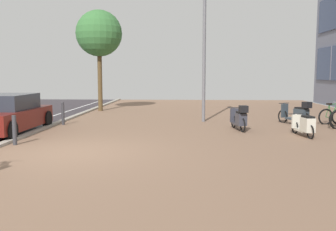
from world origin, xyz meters
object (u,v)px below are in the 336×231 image
Objects in this scene: scooter_mid at (298,114)px; street_tree at (99,34)px; scooter_near at (240,119)px; lamp_post at (204,39)px; bicycle_rack_05 at (332,116)px; parked_car_near at (6,115)px; bollard_near at (14,130)px; bollard_far at (63,114)px; scooter_far at (305,125)px.

street_tree is at bearing 149.52° from scooter_mid.
scooter_near is 0.31× the size of street_tree.
scooter_mid is 0.27× the size of lamp_post.
bicycle_rack_05 is 12.64m from parked_car_near.
parked_car_near is (-12.33, -2.78, 0.30)m from bicycle_rack_05.
street_tree reaches higher than bollard_near.
lamp_post is (-5.26, 0.55, 3.21)m from bicycle_rack_05.
bicycle_rack_05 is 1.59m from scooter_mid.
bollard_near is at bearing -155.90° from scooter_near.
bollard_far is at bearing -178.05° from scooter_mid.
scooter_mid reaches higher than bollard_near.
bicycle_rack_05 is at bearing -25.02° from street_tree.
scooter_mid is 2.84m from scooter_far.
scooter_far is 0.40× the size of parked_car_near.
scooter_near is 10.41m from street_tree.
parked_car_near reaches higher than scooter_far.
bicycle_rack_05 is at bearing -6.01° from lamp_post.
scooter_near is 1.95× the size of bollard_near.
scooter_mid is 0.31× the size of street_tree.
bollard_near is at bearing -155.34° from bicycle_rack_05.
scooter_near is at bearing -9.90° from bollard_far.
bollard_far is (-9.46, -0.32, 0.00)m from scooter_mid.
scooter_mid is at bearing 78.21° from scooter_far.
lamp_post reaches higher than bollard_far.
parked_car_near reaches higher than bollard_far.
street_tree reaches higher than parked_car_near.
scooter_mid reaches higher than bollard_far.
bicycle_rack_05 is at bearing 56.55° from scooter_far.
bicycle_rack_05 is 0.23× the size of street_tree.
parked_car_near is at bearing 177.68° from scooter_far.
scooter_far is 1.77× the size of bollard_far.
parked_car_near is 8.34m from lamp_post.
lamp_post reaches higher than parked_car_near.
scooter_near reaches higher than scooter_far.
scooter_mid reaches higher than bicycle_rack_05.
scooter_far is 10.23m from parked_car_near.
street_tree is (-9.25, 5.45, 3.77)m from scooter_mid.
scooter_far is (-0.58, -2.78, -0.08)m from scooter_mid.
parked_car_near is 0.63× the size of lamp_post.
bollard_near is at bearing -59.52° from parked_car_near.
street_tree is at bearing 154.98° from bicycle_rack_05.
scooter_mid is 11.38m from street_tree.
scooter_far is at bearing -123.45° from bicycle_rack_05.
scooter_far is at bearing -2.32° from parked_car_near.
bollard_far is (-6.94, 1.21, 0.02)m from scooter_near.
bicycle_rack_05 is 0.31× the size of parked_car_near.
bollard_near is (-6.94, -3.10, -0.01)m from scooter_near.
lamp_post is at bearing 130.00° from scooter_far.
scooter_near reaches higher than bollard_near.
bollard_far is at bearing -92.09° from street_tree.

